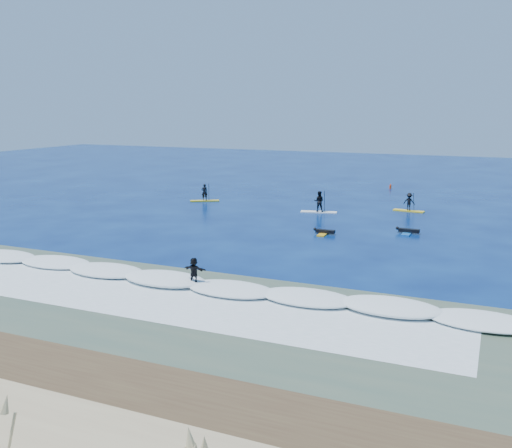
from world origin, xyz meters
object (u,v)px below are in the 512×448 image
at_px(sup_paddler_left, 205,195).
at_px(prone_paddler_far, 408,231).
at_px(sup_paddler_right, 409,203).
at_px(wave_surfer, 194,272).
at_px(prone_paddler_near, 324,232).
at_px(sup_paddler_center, 319,203).
at_px(marker_buoy, 390,186).

xyz_separation_m(sup_paddler_left, prone_paddler_far, (20.99, -7.02, -0.47)).
distance_m(sup_paddler_right, prone_paddler_far, 9.49).
bearing_deg(prone_paddler_far, wave_surfer, 155.49).
xyz_separation_m(sup_paddler_right, prone_paddler_far, (1.32, -9.38, -0.60)).
bearing_deg(wave_surfer, prone_paddler_near, 82.46).
bearing_deg(sup_paddler_right, prone_paddler_near, -103.11).
height_order(sup_paddler_center, wave_surfer, sup_paddler_center).
height_order(sup_paddler_left, prone_paddler_far, sup_paddler_left).
bearing_deg(sup_paddler_center, prone_paddler_far, -44.97).
bearing_deg(sup_paddler_left, wave_surfer, -92.00).
bearing_deg(sup_paddler_left, prone_paddler_far, -47.67).
bearing_deg(wave_surfer, marker_buoy, 88.38).
xyz_separation_m(sup_paddler_left, sup_paddler_right, (19.66, 2.35, 0.12)).
height_order(wave_surfer, marker_buoy, wave_surfer).
distance_m(sup_paddler_left, prone_paddler_far, 22.13).
bearing_deg(wave_surfer, prone_paddler_far, 67.23).
xyz_separation_m(sup_paddler_left, sup_paddler_center, (12.35, -1.46, 0.21)).
distance_m(sup_paddler_right, prone_paddler_near, 12.84).
height_order(sup_paddler_right, prone_paddler_near, sup_paddler_right).
distance_m(sup_paddler_left, sup_paddler_right, 19.80).
bearing_deg(prone_paddler_near, prone_paddler_far, -65.45).
relative_size(prone_paddler_near, marker_buoy, 3.49).
height_order(prone_paddler_far, wave_surfer, wave_surfer).
bearing_deg(prone_paddler_near, sup_paddler_center, 18.91).
bearing_deg(prone_paddler_far, sup_paddler_left, 71.99).
xyz_separation_m(prone_paddler_near, marker_buoy, (0.18, 26.11, 0.11)).
bearing_deg(prone_paddler_near, marker_buoy, -1.18).
distance_m(sup_paddler_center, prone_paddler_near, 8.79).
xyz_separation_m(wave_surfer, marker_buoy, (2.77, 41.16, -0.58)).
relative_size(sup_paddler_center, marker_buoy, 5.54).
bearing_deg(sup_paddler_right, sup_paddler_center, -145.69).
relative_size(sup_paddler_left, marker_buoy, 4.80).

